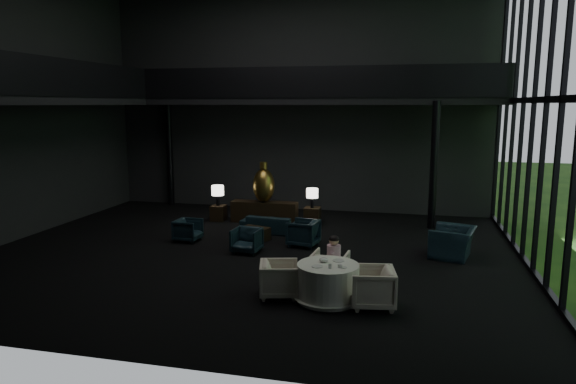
% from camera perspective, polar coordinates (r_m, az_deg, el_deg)
% --- Properties ---
extents(floor, '(14.00, 12.00, 0.02)m').
position_cam_1_polar(floor, '(13.74, -4.28, -6.79)').
color(floor, black).
rests_on(floor, ground).
extents(wall_back, '(14.00, 0.04, 8.00)m').
position_cam_1_polar(wall_back, '(18.98, 1.06, 10.04)').
color(wall_back, black).
rests_on(wall_back, ground).
extents(wall_front, '(14.00, 0.04, 8.00)m').
position_cam_1_polar(wall_front, '(7.67, -18.38, 9.98)').
color(wall_front, black).
rests_on(wall_front, ground).
extents(wall_left, '(0.04, 12.00, 8.00)m').
position_cam_1_polar(wall_left, '(16.68, -28.40, 8.93)').
color(wall_left, black).
rests_on(wall_left, ground).
extents(curtain_wall, '(0.20, 12.00, 8.00)m').
position_cam_1_polar(curtain_wall, '(12.90, 26.84, 9.15)').
color(curtain_wall, black).
rests_on(curtain_wall, ground).
extents(mezzanine_left, '(2.00, 12.00, 0.25)m').
position_cam_1_polar(mezzanine_left, '(16.03, -25.68, 9.15)').
color(mezzanine_left, black).
rests_on(mezzanine_left, wall_left).
extents(mezzanine_back, '(12.00, 2.00, 0.25)m').
position_cam_1_polar(mezzanine_back, '(17.81, 3.57, 10.05)').
color(mezzanine_back, black).
rests_on(mezzanine_back, wall_back).
extents(railing_left, '(0.06, 12.00, 1.00)m').
position_cam_1_polar(railing_left, '(15.45, -22.89, 11.59)').
color(railing_left, black).
rests_on(railing_left, mezzanine_left).
extents(railing_back, '(12.00, 0.06, 1.00)m').
position_cam_1_polar(railing_back, '(16.83, 3.02, 12.11)').
color(railing_back, black).
rests_on(railing_back, mezzanine_back).
extents(column_nw, '(0.24, 0.24, 4.00)m').
position_cam_1_polar(column_nw, '(20.43, -13.02, 4.16)').
color(column_nw, black).
rests_on(column_nw, floor).
extents(column_ne, '(0.24, 0.24, 4.00)m').
position_cam_1_polar(column_ne, '(16.68, 15.90, 2.83)').
color(column_ne, black).
rests_on(column_ne, floor).
extents(console, '(2.21, 0.50, 0.70)m').
position_cam_1_polar(console, '(17.12, -2.64, -2.23)').
color(console, black).
rests_on(console, floor).
extents(bronze_urn, '(0.71, 0.71, 1.33)m').
position_cam_1_polar(bronze_urn, '(16.89, -2.72, 0.77)').
color(bronze_urn, '#AF783B').
rests_on(bronze_urn, console).
extents(side_table_left, '(0.47, 0.47, 0.51)m').
position_cam_1_polar(side_table_left, '(17.56, -7.74, -2.33)').
color(side_table_left, black).
rests_on(side_table_left, floor).
extents(table_lamp_left, '(0.41, 0.41, 0.69)m').
position_cam_1_polar(table_lamp_left, '(17.40, -7.82, 0.08)').
color(table_lamp_left, black).
rests_on(table_lamp_left, side_table_left).
extents(side_table_right, '(0.50, 0.50, 0.55)m').
position_cam_1_polar(side_table_right, '(16.90, 2.72, -2.65)').
color(side_table_right, black).
rests_on(side_table_right, floor).
extents(table_lamp_right, '(0.38, 0.38, 0.64)m').
position_cam_1_polar(table_lamp_right, '(16.71, 2.71, -0.22)').
color(table_lamp_right, black).
rests_on(table_lamp_right, side_table_right).
extents(sofa, '(1.66, 0.63, 0.63)m').
position_cam_1_polar(sofa, '(15.77, -1.88, -3.40)').
color(sofa, '#0F2335').
rests_on(sofa, floor).
extents(lounge_armchair_west, '(0.60, 0.64, 0.64)m').
position_cam_1_polar(lounge_armchair_west, '(15.08, -11.05, -4.19)').
color(lounge_armchair_west, '#162738').
rests_on(lounge_armchair_west, floor).
extents(lounge_armchair_east, '(0.87, 0.91, 0.83)m').
position_cam_1_polar(lounge_armchair_east, '(14.30, 1.70, -4.38)').
color(lounge_armchair_east, '#1B2E3C').
rests_on(lounge_armchair_east, floor).
extents(lounge_armchair_south, '(0.71, 0.67, 0.68)m').
position_cam_1_polar(lounge_armchair_south, '(13.71, -4.61, -5.35)').
color(lounge_armchair_south, '#22424B').
rests_on(lounge_armchair_south, floor).
extents(window_armchair, '(1.14, 1.48, 1.15)m').
position_cam_1_polar(window_armchair, '(13.89, 17.86, -4.59)').
color(window_armchair, '#1B343A').
rests_on(window_armchair, floor).
extents(coffee_table, '(1.05, 1.05, 0.36)m').
position_cam_1_polar(coffee_table, '(14.88, -4.08, -4.75)').
color(coffee_table, black).
rests_on(coffee_table, floor).
extents(dining_table, '(1.41, 1.41, 0.75)m').
position_cam_1_polar(dining_table, '(10.49, 4.45, -10.21)').
color(dining_table, white).
rests_on(dining_table, floor).
extents(dining_chair_north, '(0.81, 0.77, 0.77)m').
position_cam_1_polar(dining_chair_north, '(11.45, 4.69, -8.18)').
color(dining_chair_north, beige).
rests_on(dining_chair_north, floor).
extents(dining_chair_east, '(0.99, 1.04, 0.94)m').
position_cam_1_polar(dining_chair_east, '(10.23, 9.35, -9.99)').
color(dining_chair_east, beige).
rests_on(dining_chair_east, floor).
extents(dining_chair_west, '(0.92, 0.95, 0.82)m').
position_cam_1_polar(dining_chair_west, '(10.65, -0.96, -9.41)').
color(dining_chair_west, beige).
rests_on(dining_chair_west, floor).
extents(child, '(0.30, 0.30, 0.65)m').
position_cam_1_polar(child, '(11.26, 5.11, -6.44)').
color(child, '#C997A1').
rests_on(child, dining_chair_north).
extents(plate_a, '(0.23, 0.23, 0.01)m').
position_cam_1_polar(plate_a, '(10.19, 3.26, -8.25)').
color(plate_a, white).
rests_on(plate_a, dining_table).
extents(plate_b, '(0.26, 0.26, 0.02)m').
position_cam_1_polar(plate_b, '(10.58, 5.62, -7.59)').
color(plate_b, white).
rests_on(plate_b, dining_table).
extents(saucer, '(0.15, 0.15, 0.01)m').
position_cam_1_polar(saucer, '(10.17, 6.19, -8.33)').
color(saucer, white).
rests_on(saucer, dining_table).
extents(coffee_cup, '(0.11, 0.11, 0.07)m').
position_cam_1_polar(coffee_cup, '(10.17, 5.79, -8.11)').
color(coffee_cup, white).
rests_on(coffee_cup, saucer).
extents(cereal_bowl, '(0.18, 0.18, 0.09)m').
position_cam_1_polar(cereal_bowl, '(10.48, 3.99, -7.53)').
color(cereal_bowl, white).
rests_on(cereal_bowl, dining_table).
extents(cream_pot, '(0.08, 0.08, 0.08)m').
position_cam_1_polar(cream_pot, '(10.12, 4.68, -8.21)').
color(cream_pot, '#99999E').
rests_on(cream_pot, dining_table).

